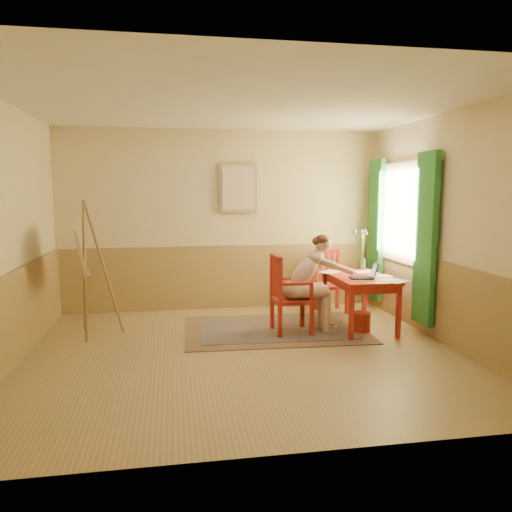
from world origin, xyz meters
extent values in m
cube|color=#A98952|center=(0.00, 0.00, -0.01)|extent=(5.00, 4.50, 0.02)
cube|color=white|center=(0.00, 0.00, 2.81)|extent=(5.00, 4.50, 0.02)
cube|color=#E0C588|center=(0.00, 2.26, 1.40)|extent=(5.00, 0.02, 2.80)
cube|color=#E0C588|center=(0.00, -2.26, 1.40)|extent=(5.00, 0.02, 2.80)
cube|color=#E0C588|center=(-2.51, 0.00, 1.40)|extent=(0.02, 4.50, 2.80)
cube|color=#E0C588|center=(2.51, 0.00, 1.40)|extent=(0.02, 4.50, 2.80)
cube|color=#A18047|center=(0.00, 2.23, 0.50)|extent=(5.00, 0.04, 1.00)
cube|color=#A18047|center=(-2.48, 0.00, 0.50)|extent=(0.04, 4.50, 1.00)
cube|color=#A18047|center=(2.48, 0.00, 0.50)|extent=(0.04, 4.50, 1.00)
cube|color=white|center=(2.47, 1.10, 1.55)|extent=(0.02, 1.00, 1.30)
cube|color=tan|center=(2.45, 1.10, 1.55)|extent=(0.03, 1.12, 1.42)
cube|color=green|center=(2.40, 0.32, 1.25)|extent=(0.08, 0.45, 2.20)
cube|color=green|center=(2.40, 1.88, 1.25)|extent=(0.08, 0.45, 2.20)
cube|color=tan|center=(0.25, 2.21, 1.90)|extent=(0.60, 0.04, 0.76)
cube|color=beige|center=(0.25, 2.19, 1.90)|extent=(0.50, 0.02, 0.66)
cube|color=#8C7251|center=(0.56, 0.84, 0.01)|extent=(2.46, 1.70, 0.01)
cube|color=#191432|center=(0.56, 0.84, 0.01)|extent=(2.05, 1.28, 0.01)
cube|color=red|center=(1.71, 0.77, 0.70)|extent=(0.72, 1.20, 0.04)
cube|color=red|center=(1.71, 0.77, 0.63)|extent=(0.62, 1.10, 0.10)
cube|color=red|center=(1.40, 0.22, 0.34)|extent=(0.06, 0.06, 0.68)
cube|color=red|center=(2.02, 0.22, 0.34)|extent=(0.06, 0.06, 0.68)
cube|color=red|center=(1.40, 1.32, 0.34)|extent=(0.06, 0.06, 0.68)
cube|color=red|center=(2.02, 1.32, 0.34)|extent=(0.06, 0.06, 0.68)
cube|color=red|center=(0.74, 0.67, 0.44)|extent=(0.50, 0.48, 0.05)
cube|color=red|center=(0.54, 0.46, 0.21)|extent=(0.05, 0.05, 0.42)
cube|color=red|center=(0.96, 0.48, 0.21)|extent=(0.05, 0.05, 0.42)
cube|color=red|center=(0.52, 0.86, 0.21)|extent=(0.05, 0.05, 0.42)
cube|color=red|center=(0.94, 0.88, 0.21)|extent=(0.05, 0.05, 0.42)
cube|color=red|center=(0.54, 0.46, 0.75)|extent=(0.05, 0.05, 0.57)
cube|color=red|center=(0.52, 0.86, 0.75)|extent=(0.05, 0.05, 0.57)
cube|color=red|center=(0.53, 0.66, 1.00)|extent=(0.07, 0.46, 0.06)
cube|color=red|center=(0.54, 0.56, 0.74)|extent=(0.03, 0.05, 0.47)
cube|color=red|center=(0.53, 0.66, 0.74)|extent=(0.03, 0.05, 0.47)
cube|color=red|center=(0.53, 0.76, 0.74)|extent=(0.03, 0.05, 0.47)
cube|color=red|center=(0.75, 0.47, 0.69)|extent=(0.43, 0.06, 0.04)
cube|color=red|center=(0.95, 0.48, 0.58)|extent=(0.04, 0.04, 0.23)
cube|color=red|center=(0.73, 0.87, 0.69)|extent=(0.43, 0.06, 0.04)
cube|color=red|center=(0.93, 0.88, 0.58)|extent=(0.04, 0.04, 0.23)
cube|color=red|center=(1.61, 1.69, 0.41)|extent=(0.44, 0.46, 0.04)
cube|color=red|center=(1.42, 1.87, 0.19)|extent=(0.05, 0.05, 0.39)
cube|color=red|center=(1.44, 1.48, 0.19)|extent=(0.05, 0.05, 0.39)
cube|color=red|center=(1.79, 1.89, 0.19)|extent=(0.05, 0.05, 0.39)
cube|color=red|center=(1.81, 1.50, 0.19)|extent=(0.05, 0.05, 0.39)
cube|color=red|center=(1.42, 1.87, 0.69)|extent=(0.05, 0.05, 0.53)
cube|color=red|center=(1.79, 1.89, 0.69)|extent=(0.05, 0.05, 0.53)
cube|color=red|center=(1.61, 1.88, 0.93)|extent=(0.42, 0.06, 0.06)
cube|color=red|center=(1.51, 1.88, 0.68)|extent=(0.04, 0.03, 0.43)
cube|color=red|center=(1.61, 1.88, 0.68)|extent=(0.04, 0.03, 0.43)
cube|color=red|center=(1.70, 1.89, 0.68)|extent=(0.04, 0.03, 0.43)
cube|color=red|center=(1.43, 1.68, 0.64)|extent=(0.05, 0.39, 0.03)
cube|color=red|center=(1.44, 1.49, 0.53)|extent=(0.04, 0.04, 0.21)
cube|color=red|center=(1.80, 1.69, 0.64)|extent=(0.05, 0.39, 0.03)
cube|color=red|center=(1.81, 1.51, 0.53)|extent=(0.04, 0.04, 0.21)
ellipsoid|color=#D6AF90|center=(0.76, 0.68, 0.57)|extent=(0.31, 0.38, 0.23)
cylinder|color=#D6AF90|center=(0.98, 0.60, 0.56)|extent=(0.46, 0.18, 0.16)
cylinder|color=#D6AF90|center=(0.97, 0.78, 0.56)|extent=(0.46, 0.18, 0.16)
cylinder|color=#D6AF90|center=(1.19, 0.61, 0.29)|extent=(0.12, 0.12, 0.52)
cylinder|color=#D6AF90|center=(1.19, 0.79, 0.29)|extent=(0.12, 0.12, 0.52)
cube|color=#D6AF90|center=(1.26, 0.61, 0.04)|extent=(0.22, 0.10, 0.08)
cube|color=#D6AF90|center=(1.25, 0.79, 0.04)|extent=(0.22, 0.10, 0.08)
ellipsoid|color=#D6AF90|center=(0.91, 0.68, 0.80)|extent=(0.51, 0.32, 0.54)
ellipsoid|color=#D6AF90|center=(1.06, 0.69, 0.99)|extent=(0.22, 0.32, 0.18)
sphere|color=#D6AF90|center=(1.17, 0.70, 1.16)|extent=(0.21, 0.21, 0.20)
ellipsoid|color=#512818|center=(1.15, 0.70, 1.22)|extent=(0.20, 0.21, 0.15)
sphere|color=#512818|center=(1.07, 0.69, 1.21)|extent=(0.11, 0.11, 0.11)
cylinder|color=#D6AF90|center=(1.17, 0.55, 0.94)|extent=(0.23, 0.10, 0.15)
cylinder|color=#D6AF90|center=(1.40, 0.58, 0.85)|extent=(0.31, 0.16, 0.18)
sphere|color=#D6AF90|center=(1.27, 0.54, 0.91)|extent=(0.09, 0.09, 0.09)
sphere|color=#D6AF90|center=(1.53, 0.61, 0.80)|extent=(0.08, 0.08, 0.08)
cylinder|color=#D6AF90|center=(1.15, 0.85, 0.94)|extent=(0.24, 0.12, 0.15)
cylinder|color=#D6AF90|center=(1.39, 0.84, 0.85)|extent=(0.31, 0.13, 0.18)
sphere|color=#D6AF90|center=(1.25, 0.86, 0.91)|extent=(0.09, 0.09, 0.09)
sphere|color=#D6AF90|center=(1.52, 0.81, 0.80)|extent=(0.08, 0.08, 0.08)
cube|color=#1E2338|center=(1.65, 0.57, 0.73)|extent=(0.33, 0.26, 0.02)
cube|color=#2D3342|center=(1.65, 0.57, 0.73)|extent=(0.28, 0.21, 0.00)
cube|color=#1E2338|center=(1.82, 0.53, 0.83)|extent=(0.10, 0.22, 0.20)
cube|color=#99BFF2|center=(1.81, 0.54, 0.83)|extent=(0.08, 0.18, 0.16)
cube|color=white|center=(2.02, 0.29, 0.72)|extent=(0.37, 0.34, 0.00)
cube|color=white|center=(1.90, 1.05, 0.72)|extent=(0.34, 0.27, 0.00)
cube|color=white|center=(1.41, 1.13, 0.72)|extent=(0.38, 0.36, 0.00)
cube|color=white|center=(1.96, 0.67, 0.72)|extent=(0.32, 0.23, 0.00)
cylinder|color=#3F724C|center=(1.98, 1.35, 0.80)|extent=(0.12, 0.12, 0.16)
cylinder|color=#3F7233|center=(1.93, 1.39, 1.06)|extent=(0.11, 0.09, 0.41)
sphere|color=#728CD8|center=(1.88, 1.44, 1.27)|extent=(0.08, 0.08, 0.06)
cylinder|color=#3F7233|center=(1.97, 1.31, 1.07)|extent=(0.02, 0.10, 0.43)
sphere|color=pink|center=(1.97, 1.26, 1.29)|extent=(0.06, 0.06, 0.04)
cylinder|color=#3F7233|center=(1.98, 1.37, 1.01)|extent=(0.01, 0.05, 0.32)
sphere|color=pink|center=(1.98, 1.39, 1.17)|extent=(0.07, 0.07, 0.05)
cylinder|color=#3F7233|center=(1.97, 1.29, 1.06)|extent=(0.02, 0.14, 0.40)
sphere|color=#728CD8|center=(1.97, 1.22, 1.26)|extent=(0.07, 0.07, 0.06)
cylinder|color=#3F7233|center=(2.00, 1.40, 1.03)|extent=(0.05, 0.11, 0.36)
sphere|color=pink|center=(2.02, 1.46, 1.21)|extent=(0.07, 0.07, 0.05)
cylinder|color=#3F7233|center=(1.99, 1.38, 1.04)|extent=(0.03, 0.07, 0.36)
sphere|color=pink|center=(2.00, 1.41, 1.22)|extent=(0.06, 0.06, 0.05)
cylinder|color=#3F7233|center=(1.99, 1.41, 1.06)|extent=(0.03, 0.12, 0.41)
sphere|color=#728CD8|center=(2.00, 1.46, 1.26)|extent=(0.06, 0.06, 0.05)
cylinder|color=red|center=(1.67, 0.56, 0.13)|extent=(0.31, 0.31, 0.27)
cylinder|color=olive|center=(-1.86, 0.87, 0.87)|extent=(0.04, 0.32, 1.75)
cylinder|color=olive|center=(-1.91, 1.14, 0.87)|extent=(0.14, 0.31, 1.75)
cylinder|color=olive|center=(-1.65, 1.05, 0.87)|extent=(0.46, 0.12, 1.76)
cylinder|color=olive|center=(-1.91, 1.00, 0.80)|extent=(0.12, 0.49, 0.03)
cube|color=olive|center=(-1.85, 1.01, 0.80)|extent=(0.16, 0.53, 0.03)
cube|color=tan|center=(-1.93, 1.00, 1.11)|extent=(0.28, 0.79, 0.58)
cube|color=beige|center=(-1.91, 1.00, 1.11)|extent=(0.23, 0.70, 0.50)
camera|label=1|loc=(-0.78, -5.43, 1.85)|focal=34.40mm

